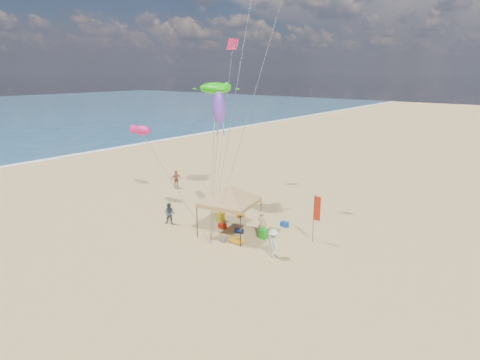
{
  "coord_description": "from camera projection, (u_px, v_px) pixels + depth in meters",
  "views": [
    {
      "loc": [
        16.29,
        -17.21,
        11.1
      ],
      "look_at": [
        0.0,
        3.0,
        4.0
      ],
      "focal_mm": 29.83,
      "sensor_mm": 36.0,
      "label": 1
    }
  ],
  "objects": [
    {
      "name": "stunt_kite_pink",
      "position": [
        233.0,
        44.0,
        38.79
      ],
      "size": [
        0.88,
        1.23,
        1.03
      ],
      "primitive_type": "cube",
      "rotation": [
        0.44,
        0.0,
        1.2
      ],
      "color": "#E02463",
      "rests_on": "ground"
    },
    {
      "name": "chair_green",
      "position": [
        263.0,
        233.0,
        27.34
      ],
      "size": [
        0.5,
        0.5,
        0.7
      ],
      "primitive_type": "cube",
      "color": "#1A941C",
      "rests_on": "ground"
    },
    {
      "name": "crate_grey",
      "position": [
        223.0,
        240.0,
        26.75
      ],
      "size": [
        0.34,
        0.3,
        0.28
      ],
      "primitive_type": "cube",
      "color": "slate",
      "rests_on": "ground"
    },
    {
      "name": "beach_cart",
      "position": [
        237.0,
        240.0,
        26.57
      ],
      "size": [
        0.9,
        0.5,
        0.24
      ],
      "primitive_type": "cube",
      "color": "#FAA11B",
      "rests_on": "ground"
    },
    {
      "name": "person_near_a",
      "position": [
        262.0,
        224.0,
        27.61
      ],
      "size": [
        0.73,
        0.56,
        1.79
      ],
      "primitive_type": "imported",
      "rotation": [
        0.0,
        0.0,
        3.37
      ],
      "color": "tan",
      "rests_on": "ground"
    },
    {
      "name": "person_far_a",
      "position": [
        176.0,
        179.0,
        38.85
      ],
      "size": [
        0.72,
        1.16,
        1.84
      ],
      "primitive_type": "imported",
      "rotation": [
        0.0,
        0.0,
        1.31
      ],
      "color": "#A3543E",
      "rests_on": "ground"
    },
    {
      "name": "cooler_blue",
      "position": [
        284.0,
        224.0,
        29.44
      ],
      "size": [
        0.54,
        0.38,
        0.38
      ],
      "primitive_type": "cube",
      "color": "navy",
      "rests_on": "ground"
    },
    {
      "name": "turtle_kite",
      "position": [
        215.0,
        88.0,
        32.14
      ],
      "size": [
        3.44,
        3.17,
        0.92
      ],
      "primitive_type": "ellipsoid",
      "rotation": [
        0.0,
        0.0,
        0.43
      ],
      "color": "#17CC09",
      "rests_on": "ground"
    },
    {
      "name": "bag_orange",
      "position": [
        240.0,
        215.0,
        31.34
      ],
      "size": [
        0.54,
        0.69,
        0.36
      ],
      "primitive_type": "cylinder",
      "rotation": [
        0.0,
        1.57,
        1.22
      ],
      "color": "orange",
      "rests_on": "ground"
    },
    {
      "name": "feather_flag",
      "position": [
        316.0,
        211.0,
        26.17
      ],
      "size": [
        0.51,
        0.07,
        3.31
      ],
      "color": "black",
      "rests_on": "ground"
    },
    {
      "name": "chair_yellow",
      "position": [
        220.0,
        217.0,
        30.46
      ],
      "size": [
        0.5,
        0.5,
        0.7
      ],
      "primitive_type": "cube",
      "color": "yellow",
      "rests_on": "ground"
    },
    {
      "name": "bag_navy",
      "position": [
        239.0,
        231.0,
        28.2
      ],
      "size": [
        0.69,
        0.54,
        0.36
      ],
      "primitive_type": "cylinder",
      "rotation": [
        0.0,
        1.57,
        0.35
      ],
      "color": "#0D193B",
      "rests_on": "ground"
    },
    {
      "name": "ground",
      "position": [
        211.0,
        249.0,
        25.71
      ],
      "size": [
        280.0,
        280.0,
        0.0
      ],
      "primitive_type": "plane",
      "color": "tan",
      "rests_on": "ground"
    },
    {
      "name": "person_near_b",
      "position": [
        170.0,
        214.0,
        29.7
      ],
      "size": [
        1.02,
        0.97,
        1.67
      ],
      "primitive_type": "imported",
      "rotation": [
        0.0,
        0.0,
        0.57
      ],
      "color": "#363F4A",
      "rests_on": "ground"
    },
    {
      "name": "fish_kite",
      "position": [
        142.0,
        130.0,
        34.64
      ],
      "size": [
        2.18,
        1.67,
        0.87
      ],
      "primitive_type": "ellipsoid",
      "rotation": [
        0.0,
        0.0,
        0.41
      ],
      "color": "#D51B61",
      "rests_on": "ground"
    },
    {
      "name": "canopy_tent",
      "position": [
        230.0,
        187.0,
        27.33
      ],
      "size": [
        6.54,
        6.54,
        4.12
      ],
      "color": "black",
      "rests_on": "ground"
    },
    {
      "name": "person_near_c",
      "position": [
        274.0,
        243.0,
        24.37
      ],
      "size": [
        1.36,
        1.1,
        1.83
      ],
      "primitive_type": "imported",
      "rotation": [
        0.0,
        0.0,
        2.73
      ],
      "color": "beige",
      "rests_on": "ground"
    },
    {
      "name": "squid_kite",
      "position": [
        219.0,
        108.0,
        27.76
      ],
      "size": [
        1.1,
        1.1,
        2.25
      ],
      "primitive_type": "ellipsoid",
      "rotation": [
        0.0,
        0.0,
        -0.33
      ],
      "color": "purple",
      "rests_on": "ground"
    },
    {
      "name": "cooler_red",
      "position": [
        222.0,
        226.0,
        29.08
      ],
      "size": [
        0.54,
        0.38,
        0.38
      ],
      "primitive_type": "cube",
      "color": "#AD200D",
      "rests_on": "ground"
    }
  ]
}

